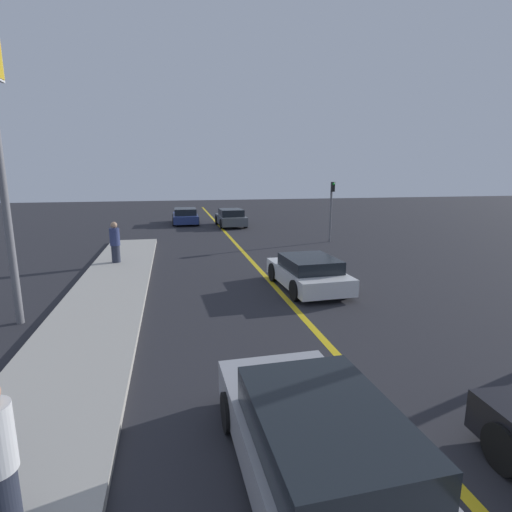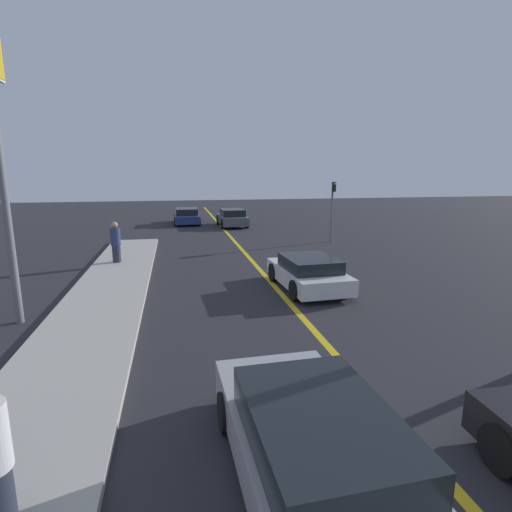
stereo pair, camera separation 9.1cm
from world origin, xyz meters
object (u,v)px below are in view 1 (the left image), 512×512
at_px(car_far_distant, 308,273).
at_px(car_ahead_center, 320,448).
at_px(pedestrian_far_standing, 115,242).
at_px(car_parked_left_lot, 231,218).
at_px(car_oncoming_far, 185,216).
at_px(traffic_light, 331,205).

bearing_deg(car_far_distant, car_ahead_center, -110.99).
height_order(car_ahead_center, pedestrian_far_standing, pedestrian_far_standing).
bearing_deg(car_far_distant, pedestrian_far_standing, 141.72).
distance_m(car_parked_left_lot, pedestrian_far_standing, 13.67).
bearing_deg(car_parked_left_lot, car_oncoming_far, 144.54).
distance_m(car_parked_left_lot, traffic_light, 9.46).
xyz_separation_m(car_far_distant, traffic_light, (4.46, 8.86, 1.60)).
bearing_deg(car_oncoming_far, car_far_distant, -79.00).
relative_size(car_far_distant, traffic_light, 1.14).
xyz_separation_m(car_ahead_center, pedestrian_far_standing, (-4.19, 13.82, 0.42)).
height_order(car_far_distant, car_oncoming_far, car_oncoming_far).
xyz_separation_m(car_oncoming_far, traffic_light, (8.03, -10.30, 1.57)).
bearing_deg(car_parked_left_lot, car_ahead_center, -97.20).
bearing_deg(traffic_light, pedestrian_far_standing, -161.86).
xyz_separation_m(car_ahead_center, traffic_light, (7.35, 17.60, 1.56)).
bearing_deg(traffic_light, car_far_distant, -116.71).
bearing_deg(pedestrian_far_standing, car_ahead_center, -73.15).
height_order(pedestrian_far_standing, traffic_light, traffic_light).
bearing_deg(traffic_light, car_oncoming_far, 127.92).
bearing_deg(car_far_distant, traffic_light, 60.63).
distance_m(car_parked_left_lot, car_oncoming_far, 4.00).
bearing_deg(pedestrian_far_standing, traffic_light, 18.14).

